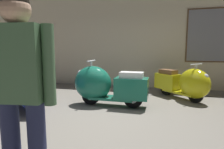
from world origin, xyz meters
The scene contains 6 objects.
ground_plane centered at (0.00, 0.00, 0.00)m, with size 60.00×60.00×0.00m, color slate.
showroom_back_wall centered at (0.02, 3.32, 1.69)m, with size 18.00×0.24×3.37m.
scooter_0 centered at (-1.83, 0.19, 0.47)m, with size 1.66×1.30×1.02m.
scooter_1 centered at (-0.33, 0.87, 0.47)m, with size 1.71×0.56×1.04m.
scooter_2 centered at (1.54, 1.83, 0.43)m, with size 1.42×1.40×0.95m.
visitor_0 centered at (-0.22, -1.90, 1.02)m, with size 0.59×0.32×1.76m.
Camera 1 is at (0.86, -3.18, 1.29)m, focal length 30.13 mm.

